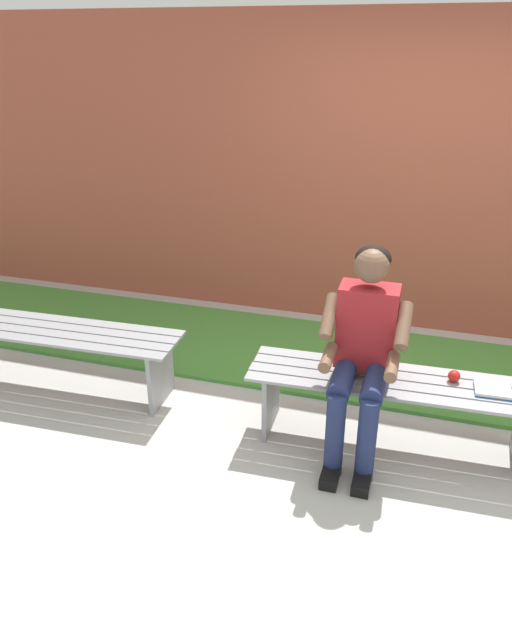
# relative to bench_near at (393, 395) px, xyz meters

# --- Properties ---
(ground_plane) EXTENTS (10.00, 7.00, 0.04)m
(ground_plane) POSITION_rel_bench_near_xyz_m (1.18, 1.00, -0.38)
(ground_plane) COLOR #B2B2AD
(grass_strip) EXTENTS (9.00, 1.20, 0.03)m
(grass_strip) POSITION_rel_bench_near_xyz_m (1.18, -0.97, -0.34)
(grass_strip) COLOR #478C38
(grass_strip) RESTS_ON ground
(brick_wall) EXTENTS (9.50, 0.24, 2.54)m
(brick_wall) POSITION_rel_bench_near_xyz_m (0.50, -1.88, 0.91)
(brick_wall) COLOR #9E4C38
(brick_wall) RESTS_ON ground
(bench_near) EXTENTS (1.77, 0.49, 0.47)m
(bench_near) POSITION_rel_bench_near_xyz_m (0.00, 0.00, 0.00)
(bench_near) COLOR gray
(bench_near) RESTS_ON ground
(bench_far) EXTENTS (1.83, 0.50, 0.47)m
(bench_far) POSITION_rel_bench_near_xyz_m (2.35, 0.00, 0.00)
(bench_far) COLOR gray
(bench_far) RESTS_ON ground
(person_seated) EXTENTS (0.50, 0.69, 1.27)m
(person_seated) POSITION_rel_bench_near_xyz_m (0.20, 0.10, 0.35)
(person_seated) COLOR maroon
(person_seated) RESTS_ON ground
(apple) EXTENTS (0.07, 0.07, 0.07)m
(apple) POSITION_rel_bench_near_xyz_m (-0.33, -0.08, 0.15)
(apple) COLOR red
(apple) RESTS_ON bench_near
(book_open) EXTENTS (0.42, 0.17, 0.02)m
(book_open) POSITION_rel_bench_near_xyz_m (-0.65, -0.02, 0.12)
(book_open) COLOR white
(book_open) RESTS_ON bench_near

